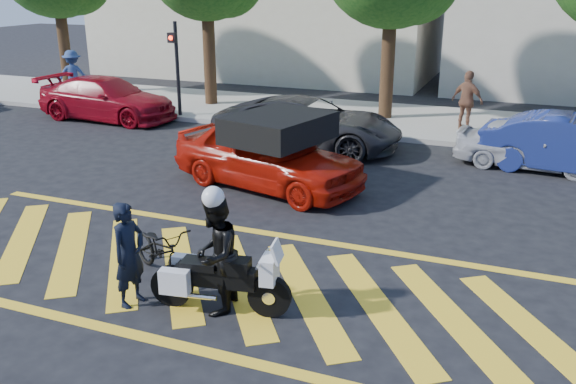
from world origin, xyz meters
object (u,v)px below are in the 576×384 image
at_px(parked_left, 107,99).
at_px(parked_mid_right, 529,144).
at_px(officer_bike, 129,255).
at_px(parked_mid_left, 308,124).
at_px(parked_right, 571,145).
at_px(officer_moto, 216,255).
at_px(bicycle, 161,251).
at_px(police_motorcycle, 217,279).
at_px(red_convertible, 268,154).

distance_m(parked_left, parked_mid_right, 13.25).
bearing_deg(officer_bike, parked_mid_left, 10.53).
distance_m(parked_mid_right, parked_right, 0.96).
bearing_deg(parked_right, officer_bike, 153.43).
bearing_deg(officer_moto, bicycle, -124.09).
distance_m(bicycle, police_motorcycle, 1.45).
distance_m(police_motorcycle, parked_left, 13.51).
bearing_deg(parked_mid_right, red_convertible, 129.66).
bearing_deg(parked_mid_left, police_motorcycle, -170.94).
xyz_separation_m(police_motorcycle, officer_moto, (-0.01, 0.01, 0.37)).
distance_m(bicycle, red_convertible, 4.69).
height_order(police_motorcycle, officer_moto, officer_moto).
height_order(bicycle, officer_moto, officer_moto).
bearing_deg(officer_bike, parked_mid_right, -21.79).
xyz_separation_m(red_convertible, parked_right, (6.38, 3.71, -0.08)).
bearing_deg(red_convertible, bicycle, -163.01).
xyz_separation_m(parked_left, parked_mid_right, (13.23, -0.74, -0.10)).
bearing_deg(police_motorcycle, parked_right, 52.30).
bearing_deg(police_motorcycle, officer_bike, -176.24).
bearing_deg(bicycle, parked_right, -6.45).
bearing_deg(police_motorcycle, parked_left, 124.28).
relative_size(officer_bike, police_motorcycle, 0.76).
xyz_separation_m(police_motorcycle, parked_mid_left, (-1.78, 8.70, 0.22)).
bearing_deg(bicycle, parked_left, 70.99).
relative_size(police_motorcycle, parked_mid_right, 0.59).
relative_size(police_motorcycle, parked_right, 0.49).
bearing_deg(parked_right, officer_moto, 158.30).
height_order(red_convertible, parked_right, red_convertible).
height_order(officer_moto, parked_mid_left, officer_moto).
height_order(officer_bike, officer_moto, officer_moto).
relative_size(officer_bike, officer_moto, 0.91).
height_order(parked_left, parked_mid_right, parked_left).
xyz_separation_m(bicycle, parked_left, (-7.99, 9.19, 0.26)).
bearing_deg(police_motorcycle, bicycle, 145.95).
relative_size(bicycle, parked_left, 0.35).
distance_m(bicycle, parked_left, 12.18).
xyz_separation_m(bicycle, parked_mid_left, (-0.46, 8.10, 0.27)).
relative_size(police_motorcycle, parked_left, 0.42).
bearing_deg(bicycle, parked_mid_right, -1.83).
distance_m(police_motorcycle, officer_moto, 0.37).
xyz_separation_m(parked_mid_right, parked_right, (0.95, -0.06, 0.10)).
distance_m(parked_left, parked_mid_left, 7.61).
bearing_deg(red_convertible, officer_moto, -149.56).
bearing_deg(parked_left, parked_right, -91.42).
bearing_deg(officer_moto, parked_mid_right, 147.25).
relative_size(officer_moto, parked_right, 0.41).
bearing_deg(red_convertible, parked_left, 74.57).
bearing_deg(parked_right, parked_left, 93.60).
xyz_separation_m(officer_moto, parked_mid_left, (-1.77, 8.70, -0.15)).
bearing_deg(parked_mid_right, bicycle, 153.10).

